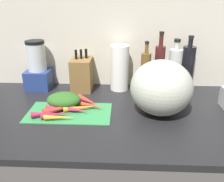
% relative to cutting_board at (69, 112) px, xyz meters
% --- Properties ---
extents(ground_plane, '(1.70, 0.80, 0.03)m').
position_rel_cutting_board_xyz_m(ground_plane, '(0.28, 0.03, -0.02)').
color(ground_plane, black).
extents(wall_back, '(1.70, 0.03, 0.60)m').
position_rel_cutting_board_xyz_m(wall_back, '(0.28, 0.42, 0.30)').
color(wall_back, beige).
rests_on(wall_back, ground_plane).
extents(cutting_board, '(0.41, 0.23, 0.01)m').
position_rel_cutting_board_xyz_m(cutting_board, '(0.00, 0.00, 0.00)').
color(cutting_board, '#338C4C').
rests_on(cutting_board, ground_plane).
extents(carrot_0, '(0.18, 0.08, 0.03)m').
position_rel_cutting_board_xyz_m(carrot_0, '(0.06, 0.02, 0.02)').
color(carrot_0, orange).
rests_on(carrot_0, cutting_board).
extents(carrot_1, '(0.16, 0.11, 0.04)m').
position_rel_cutting_board_xyz_m(carrot_1, '(-0.05, -0.01, 0.02)').
color(carrot_1, red).
rests_on(carrot_1, cutting_board).
extents(carrot_2, '(0.13, 0.05, 0.03)m').
position_rel_cutting_board_xyz_m(carrot_2, '(0.04, -0.01, 0.02)').
color(carrot_2, '#B2264C').
rests_on(carrot_2, cutting_board).
extents(carrot_3, '(0.14, 0.08, 0.02)m').
position_rel_cutting_board_xyz_m(carrot_3, '(-0.05, -0.05, 0.02)').
color(carrot_3, '#B2264C').
rests_on(carrot_3, cutting_board).
extents(carrot_4, '(0.15, 0.08, 0.03)m').
position_rel_cutting_board_xyz_m(carrot_4, '(0.10, 0.05, 0.02)').
color(carrot_4, red).
rests_on(carrot_4, cutting_board).
extents(carrot_5, '(0.12, 0.06, 0.03)m').
position_rel_cutting_board_xyz_m(carrot_5, '(-0.11, -0.06, 0.02)').
color(carrot_5, '#B2264C').
rests_on(carrot_5, cutting_board).
extents(carrot_6, '(0.14, 0.03, 0.02)m').
position_rel_cutting_board_xyz_m(carrot_6, '(-0.03, -0.08, 0.02)').
color(carrot_6, orange).
rests_on(carrot_6, cutting_board).
extents(carrot_7, '(0.12, 0.03, 0.03)m').
position_rel_cutting_board_xyz_m(carrot_7, '(-0.06, 0.01, 0.02)').
color(carrot_7, '#B2264C').
rests_on(carrot_7, cutting_board).
extents(carrot_8, '(0.13, 0.12, 0.03)m').
position_rel_cutting_board_xyz_m(carrot_8, '(0.08, 0.09, 0.02)').
color(carrot_8, red).
rests_on(carrot_8, cutting_board).
extents(carrot_greens_pile, '(0.17, 0.13, 0.07)m').
position_rel_cutting_board_xyz_m(carrot_greens_pile, '(-0.04, 0.06, 0.04)').
color(carrot_greens_pile, '#2D6023').
rests_on(carrot_greens_pile, cutting_board).
extents(winter_squash, '(0.30, 0.29, 0.27)m').
position_rel_cutting_board_xyz_m(winter_squash, '(0.45, 0.03, 0.13)').
color(winter_squash, '#B2B7A8').
rests_on(winter_squash, ground_plane).
extents(knife_block, '(0.12, 0.16, 0.25)m').
position_rel_cutting_board_xyz_m(knife_block, '(0.02, 0.31, 0.09)').
color(knife_block, brown).
rests_on(knife_block, ground_plane).
extents(blender_appliance, '(0.15, 0.15, 0.29)m').
position_rel_cutting_board_xyz_m(blender_appliance, '(-0.25, 0.33, 0.12)').
color(blender_appliance, navy).
rests_on(blender_appliance, ground_plane).
extents(paper_towel_roll, '(0.11, 0.11, 0.27)m').
position_rel_cutting_board_xyz_m(paper_towel_roll, '(0.24, 0.33, 0.13)').
color(paper_towel_roll, white).
rests_on(paper_towel_roll, ground_plane).
extents(bottle_0, '(0.06, 0.06, 0.30)m').
position_rel_cutting_board_xyz_m(bottle_0, '(0.39, 0.31, 0.12)').
color(bottle_0, brown).
rests_on(bottle_0, ground_plane).
extents(bottle_1, '(0.06, 0.06, 0.35)m').
position_rel_cutting_board_xyz_m(bottle_1, '(0.47, 0.32, 0.14)').
color(bottle_1, '#471919').
rests_on(bottle_1, ground_plane).
extents(bottle_2, '(0.07, 0.07, 0.32)m').
position_rel_cutting_board_xyz_m(bottle_2, '(0.56, 0.30, 0.13)').
color(bottle_2, silver).
rests_on(bottle_2, ground_plane).
extents(bottle_3, '(0.08, 0.08, 0.33)m').
position_rel_cutting_board_xyz_m(bottle_3, '(0.65, 0.35, 0.13)').
color(bottle_3, black).
rests_on(bottle_3, ground_plane).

